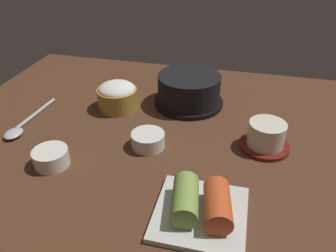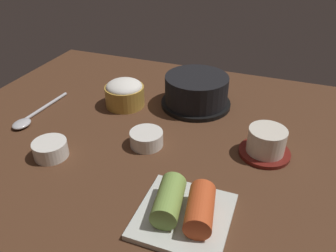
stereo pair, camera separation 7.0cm
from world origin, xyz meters
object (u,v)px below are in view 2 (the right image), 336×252
Objects in this scene: rice_bowl at (125,93)px; spoon at (29,118)px; banchan_cup_center at (146,138)px; tea_cup_with_saucer at (266,143)px; stone_pot at (196,91)px; side_bowl_near at (50,149)px; kimchi_plate at (184,209)px.

rice_bowl is 0.51× the size of spoon.
banchan_cup_center reaches higher than spoon.
stone_pot is at bearing 141.57° from tea_cup_with_saucer.
rice_bowl is 1.44× the size of side_bowl_near.
banchan_cup_center is 19.10cm from side_bowl_near.
spoon is (-34.18, -20.76, -3.38)cm from stone_pot.
spoon is at bearing 160.02° from kimchi_plate.
stone_pot is 2.52× the size of banchan_cup_center.
banchan_cup_center is at bearing -103.01° from stone_pot.
stone_pot reaches higher than banchan_cup_center.
tea_cup_with_saucer reaches higher than side_bowl_near.
rice_bowl is 1.41× the size of banchan_cup_center.
banchan_cup_center is 0.36× the size of spoon.
tea_cup_with_saucer is at bearing 65.42° from kimchi_plate.
side_bowl_near is at bearing -100.09° from rice_bowl.
rice_bowl is at bearing 130.58° from banchan_cup_center.
kimchi_plate is 0.76× the size of spoon.
kimchi_plate is at bearing -76.36° from stone_pot.
stone_pot is at bearing 103.64° from kimchi_plate.
banchan_cup_center is at bearing 129.75° from kimchi_plate.
tea_cup_with_saucer is at bearing 12.86° from banchan_cup_center.
side_bowl_near is (-20.88, -30.26, -2.21)cm from stone_pot.
spoon is at bearing -178.85° from banchan_cup_center.
stone_pot reaches higher than side_bowl_near.
tea_cup_with_saucer is at bearing 6.39° from spoon.
rice_bowl reaches higher than kimchi_plate.
stone_pot is 40.14cm from spoon.
side_bowl_near is at bearing 168.31° from kimchi_plate.
stone_pot reaches higher than rice_bowl.
kimchi_plate is (25.44, -30.17, -1.41)cm from rice_bowl.
kimchi_plate is at bearing -19.98° from spoon.
stone_pot is 1.70× the size of tea_cup_with_saucer.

